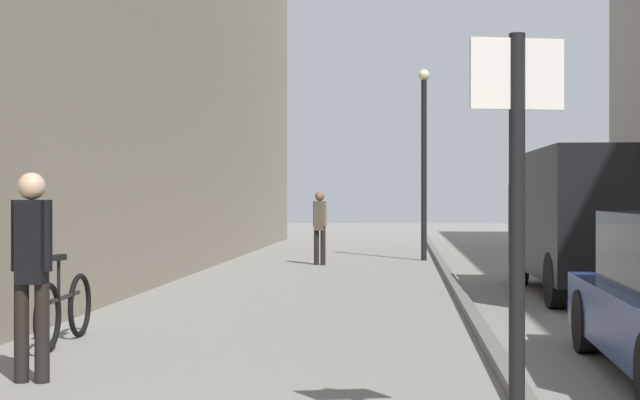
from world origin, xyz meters
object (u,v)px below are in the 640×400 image
object	(u,v)px
delivery_van	(592,218)
lamp_post	(424,151)
pedestrian_mid_block	(320,223)
pedestrian_main_foreground	(32,261)
street_sign_post	(517,204)
bicycle_leaning	(64,309)

from	to	relation	value
delivery_van	lamp_post	world-z (taller)	lamp_post
lamp_post	delivery_van	bearing A→B (deg)	-72.37
pedestrian_mid_block	delivery_van	size ratio (longest dim) A/B	0.34
pedestrian_main_foreground	street_sign_post	world-z (taller)	street_sign_post
pedestrian_main_foreground	pedestrian_mid_block	size ratio (longest dim) A/B	1.05
lamp_post	bicycle_leaning	xyz separation A→B (m)	(-4.17, -13.07, -2.34)
pedestrian_mid_block	bicycle_leaning	size ratio (longest dim) A/B	0.97
bicycle_leaning	pedestrian_main_foreground	bearing A→B (deg)	-79.39
street_sign_post	pedestrian_mid_block	bearing A→B (deg)	-93.75
street_sign_post	lamp_post	size ratio (longest dim) A/B	0.55
pedestrian_main_foreground	bicycle_leaning	distance (m)	2.08
pedestrian_main_foreground	street_sign_post	xyz separation A→B (m)	(3.86, -1.77, 0.51)
delivery_van	street_sign_post	xyz separation A→B (m)	(-2.32, -8.98, 0.30)
bicycle_leaning	pedestrian_mid_block	bearing A→B (deg)	78.60
pedestrian_main_foreground	delivery_van	distance (m)	9.50
bicycle_leaning	delivery_van	bearing A→B (deg)	35.71
pedestrian_main_foreground	bicycle_leaning	xyz separation A→B (m)	(-0.46, 1.92, -0.66)
pedestrian_mid_block	bicycle_leaning	distance (m)	11.50
pedestrian_main_foreground	street_sign_post	bearing A→B (deg)	153.69
pedestrian_mid_block	lamp_post	bearing A→B (deg)	-123.36
pedestrian_main_foreground	pedestrian_mid_block	distance (m)	13.34
street_sign_post	lamp_post	world-z (taller)	lamp_post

